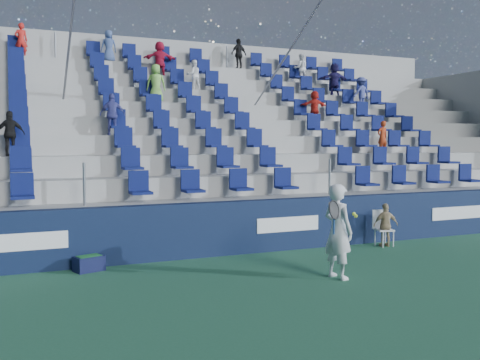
% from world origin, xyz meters
% --- Properties ---
extents(ground, '(70.00, 70.00, 0.00)m').
position_xyz_m(ground, '(0.00, 0.00, 0.00)').
color(ground, '#296142').
rests_on(ground, ground).
extents(sponsor_wall, '(24.00, 0.32, 1.20)m').
position_xyz_m(sponsor_wall, '(0.00, 3.15, 0.60)').
color(sponsor_wall, '#0F1B39').
rests_on(sponsor_wall, ground).
extents(grandstand, '(24.00, 8.17, 6.63)m').
position_xyz_m(grandstand, '(0.00, 8.24, 2.14)').
color(grandstand, '#9A9A95').
rests_on(grandstand, ground).
extents(tennis_player, '(0.69, 0.72, 1.76)m').
position_xyz_m(tennis_player, '(1.14, 0.38, 0.88)').
color(tennis_player, silver).
rests_on(tennis_player, ground).
extents(line_judge_chair, '(0.46, 0.48, 0.87)m').
position_xyz_m(line_judge_chair, '(3.90, 2.64, 0.50)').
color(line_judge_chair, white).
rests_on(line_judge_chair, ground).
extents(line_judge, '(0.66, 0.41, 1.05)m').
position_xyz_m(line_judge, '(3.90, 2.50, 0.53)').
color(line_judge, tan).
rests_on(line_judge, ground).
extents(ball_bin, '(0.63, 0.51, 0.31)m').
position_xyz_m(ball_bin, '(-3.04, 2.75, 0.17)').
color(ball_bin, '#0E1233').
rests_on(ball_bin, ground).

